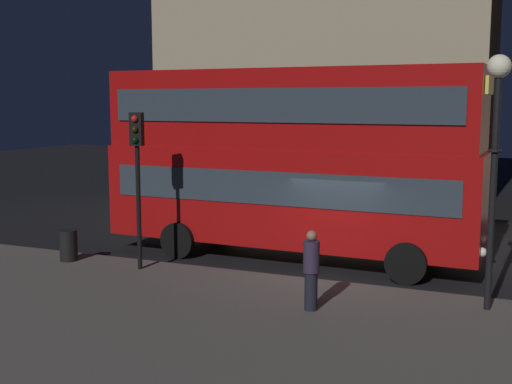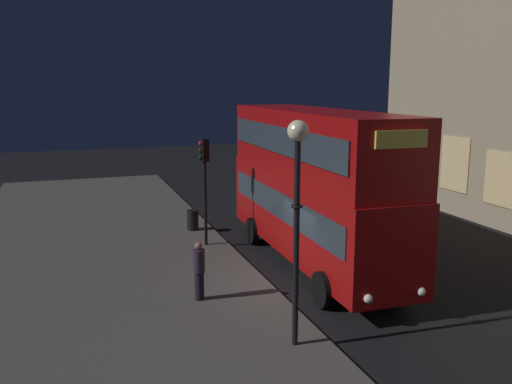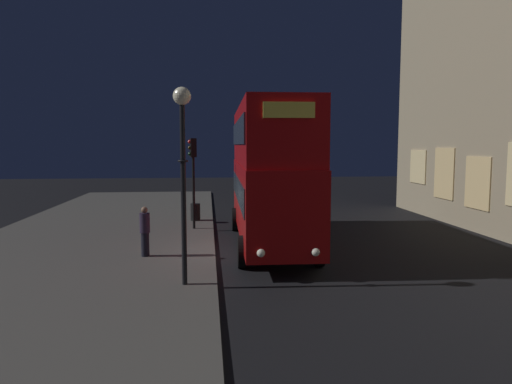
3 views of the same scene
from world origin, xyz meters
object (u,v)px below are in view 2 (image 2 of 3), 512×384
object	(u,v)px
traffic_light_near_kerb	(204,170)
street_lamp	(297,186)
double_decker_bus	(313,180)
litter_bin	(193,220)
pedestrian	(199,270)

from	to	relation	value
traffic_light_near_kerb	street_lamp	distance (m)	8.69
double_decker_bus	street_lamp	size ratio (longest dim) A/B	2.04
double_decker_bus	litter_bin	xyz separation A→B (m)	(-5.36, -3.04, -2.46)
pedestrian	litter_bin	size ratio (longest dim) A/B	2.00
traffic_light_near_kerb	street_lamp	world-z (taller)	street_lamp
traffic_light_near_kerb	pedestrian	xyz separation A→B (m)	(5.21, -1.49, -2.06)
double_decker_bus	traffic_light_near_kerb	size ratio (longest dim) A/B	2.65
double_decker_bus	pedestrian	size ratio (longest dim) A/B	6.34
double_decker_bus	traffic_light_near_kerb	xyz separation A→B (m)	(-3.04, -3.05, 0.06)
double_decker_bus	litter_bin	bearing A→B (deg)	-149.04
double_decker_bus	litter_bin	distance (m)	6.63
double_decker_bus	traffic_light_near_kerb	bearing A→B (deg)	-133.45
street_lamp	litter_bin	xyz separation A→B (m)	(-10.96, 0.01, -3.41)
pedestrian	litter_bin	world-z (taller)	pedestrian
street_lamp	litter_bin	distance (m)	11.48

